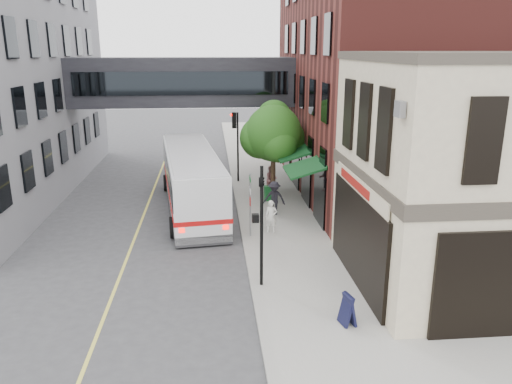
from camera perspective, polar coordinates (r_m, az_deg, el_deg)
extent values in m
plane|color=#38383A|center=(17.05, -0.06, -14.02)|extent=(120.00, 120.00, 0.00)
cube|color=gray|center=(30.10, 1.32, -0.26)|extent=(4.00, 60.00, 0.15)
cube|color=#B8AA8D|center=(20.13, 25.81, 1.61)|extent=(10.00, 8.00, 8.15)
cube|color=#38332B|center=(20.12, 25.84, 1.82)|extent=(10.12, 8.12, 0.50)
cube|color=black|center=(18.74, 11.51, -5.20)|extent=(0.14, 6.40, 3.40)
cube|color=black|center=(18.73, 11.39, -5.21)|extent=(0.04, 5.90, 3.00)
cube|color=maroon|center=(18.67, 11.15, 1.04)|extent=(0.03, 3.60, 0.32)
cube|color=#551E1A|center=(31.82, 16.03, 12.70)|extent=(12.00, 18.00, 14.00)
cube|color=#0C3618|center=(29.32, 3.64, 5.15)|extent=(1.80, 13.00, 0.40)
cube|color=black|center=(32.80, -8.34, 12.35)|extent=(14.00, 3.00, 3.00)
cube|color=black|center=(31.25, -8.48, 12.17)|extent=(13.00, 0.08, 1.40)
cube|color=black|center=(34.34, -8.21, 12.52)|extent=(13.00, 0.08, 1.40)
cylinder|color=black|center=(17.87, 0.64, -4.05)|extent=(0.12, 0.12, 4.50)
cube|color=black|center=(17.74, -0.07, -3.01)|extent=(0.25, 0.22, 0.30)
imported|color=black|center=(17.32, 0.66, 1.71)|extent=(0.20, 0.16, 1.00)
cylinder|color=black|center=(32.33, -2.08, 5.12)|extent=(0.12, 0.12, 4.50)
cube|color=black|center=(32.25, -2.48, 5.73)|extent=(0.25, 0.22, 0.30)
cube|color=black|center=(32.03, -2.51, 8.19)|extent=(0.28, 0.28, 1.00)
sphere|color=#FF0C05|center=(31.98, -2.81, 8.81)|extent=(0.18, 0.18, 0.18)
cylinder|color=gray|center=(22.83, -0.65, -1.50)|extent=(0.08, 0.08, 3.00)
cube|color=white|center=(22.63, -0.70, 0.18)|extent=(0.03, 0.75, 0.22)
cube|color=#0C591E|center=(22.48, -0.71, 1.53)|extent=(0.03, 0.70, 0.18)
cube|color=#B20C0C|center=(22.77, -0.70, -1.03)|extent=(0.03, 0.30, 0.40)
cylinder|color=#382619|center=(28.78, 1.97, 2.01)|extent=(0.28, 0.28, 2.80)
sphere|color=#1D4E14|center=(28.29, 2.01, 6.73)|extent=(3.20, 3.20, 3.20)
sphere|color=#1D4E14|center=(28.96, 3.46, 6.13)|extent=(2.20, 2.20, 2.20)
sphere|color=#1D4E14|center=(28.56, 0.53, 6.22)|extent=(2.40, 2.40, 2.40)
sphere|color=#1D4E14|center=(28.77, 2.08, 8.50)|extent=(2.00, 2.00, 2.00)
cube|color=#D8CC4C|center=(26.39, -12.96, -3.23)|extent=(0.12, 40.00, 0.01)
cube|color=silver|center=(27.47, -7.37, 1.50)|extent=(3.93, 11.99, 2.97)
cube|color=black|center=(27.35, -7.40, 2.53)|extent=(3.97, 11.79, 1.07)
cube|color=#B20C0C|center=(27.61, -7.33, 0.47)|extent=(4.00, 12.02, 0.23)
cylinder|color=black|center=(23.65, -9.46, -4.01)|extent=(0.43, 1.05, 1.02)
cylinder|color=black|center=(23.87, -3.31, -3.62)|extent=(0.43, 1.05, 1.02)
cylinder|color=black|center=(31.47, -10.22, 1.04)|extent=(0.43, 1.05, 1.02)
cylinder|color=black|center=(31.63, -5.59, 1.30)|extent=(0.43, 1.05, 1.02)
imported|color=white|center=(23.57, 1.75, -2.81)|extent=(0.61, 0.45, 1.54)
imported|color=tan|center=(29.96, 1.75, 1.44)|extent=(0.97, 0.88, 1.65)
imported|color=black|center=(26.01, 2.10, -0.69)|extent=(1.31, 1.02, 1.79)
cube|color=#135623|center=(28.55, 1.40, -0.12)|extent=(0.48, 0.44, 0.86)
cube|color=black|center=(16.35, 10.44, -13.07)|extent=(0.50, 0.65, 1.02)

